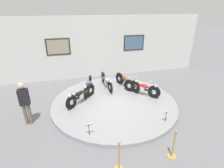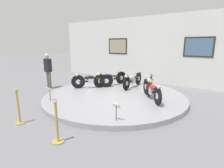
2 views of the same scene
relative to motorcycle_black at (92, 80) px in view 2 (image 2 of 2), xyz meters
The scene contains 13 objects.
ground_plane 1.66m from the motorcycle_black, 10.03° to the right, with size 60.00×60.00×0.00m, color slate.
display_platform 1.63m from the motorcycle_black, 10.03° to the right, with size 5.84×5.84×0.16m, color #99999E.
back_wall 4.18m from the motorcycle_black, 67.16° to the left, with size 14.00×0.22×3.80m.
motorcycle_black is the anchor object (origin of this frame).
motorcycle_blue 1.00m from the motorcycle_black, 62.59° to the left, with size 0.72×1.93×0.80m.
motorcycle_silver 1.99m from the motorcycle_black, 39.30° to the left, with size 0.54×1.98×0.79m.
motorcycle_orange 2.76m from the motorcycle_black, 18.85° to the left, with size 0.77×1.92×0.81m.
motorcycle_red 3.07m from the motorcycle_black, ahead, with size 1.37×1.53×0.80m.
info_placard_front_left 2.36m from the motorcycle_black, 89.00° to the right, with size 0.26×0.11×0.51m.
info_placard_front_centre 3.84m from the motorcycle_black, 37.94° to the right, with size 0.26×0.11×0.51m.
visitor_standing 2.37m from the motorcycle_black, 158.25° to the right, with size 0.36×0.24×1.79m.
stanchion_post_left_of_entry 3.91m from the motorcycle_black, 80.08° to the right, with size 0.28×0.28×1.02m.
stanchion_post_right_of_entry 4.54m from the motorcycle_black, 58.07° to the right, with size 0.28×0.28×1.02m.
Camera 2 is at (4.03, -5.84, 2.26)m, focal length 28.00 mm.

